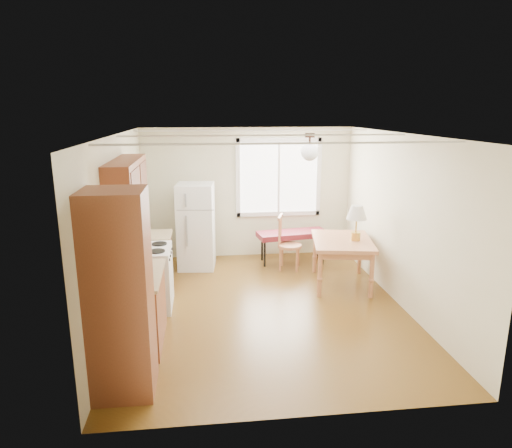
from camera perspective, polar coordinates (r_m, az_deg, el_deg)
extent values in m
cube|color=#4C2F0F|center=(6.82, 1.11, -10.31)|extent=(4.60, 5.60, 0.12)
cube|color=white|center=(6.22, 1.22, 11.16)|extent=(4.60, 5.60, 0.12)
cube|color=beige|center=(8.84, -1.05, 3.88)|extent=(4.60, 0.10, 2.50)
cube|color=beige|center=(4.07, 6.02, -8.70)|extent=(4.60, 0.10, 2.50)
cube|color=beige|center=(6.45, -16.72, -0.58)|extent=(0.10, 5.60, 2.50)
cube|color=beige|center=(6.96, 17.70, 0.40)|extent=(0.10, 5.60, 2.50)
cube|color=brown|center=(4.73, -16.67, -8.51)|extent=(0.60, 0.60, 2.10)
cube|color=brown|center=(5.88, -14.61, -10.37)|extent=(0.60, 1.10, 0.86)
cube|color=tan|center=(5.71, -14.79, -6.25)|extent=(0.62, 1.14, 0.04)
cube|color=white|center=(6.83, -13.26, -6.59)|extent=(0.65, 0.76, 0.90)
cube|color=brown|center=(7.54, -12.83, -4.73)|extent=(0.60, 0.60, 0.86)
cube|color=brown|center=(6.16, -15.83, 4.51)|extent=(0.33, 1.60, 0.70)
cube|color=white|center=(8.85, 2.84, 5.85)|extent=(1.50, 0.02, 1.35)
cylinder|color=black|center=(6.74, 6.75, 10.95)|extent=(0.14, 0.14, 0.06)
cylinder|color=black|center=(6.75, 6.73, 10.11)|extent=(0.03, 0.03, 0.16)
sphere|color=white|center=(6.76, 6.70, 8.92)|extent=(0.26, 0.26, 0.26)
cube|color=white|center=(8.30, -7.50, -0.26)|extent=(0.70, 0.70, 1.55)
cube|color=gray|center=(7.91, -7.61, 1.73)|extent=(0.64, 0.02, 0.02)
cube|color=gray|center=(7.95, -8.71, 0.19)|extent=(0.03, 0.03, 0.93)
cube|color=maroon|center=(8.57, 4.57, -1.28)|extent=(1.36, 0.68, 0.10)
cylinder|color=black|center=(8.39, 1.09, -3.71)|extent=(0.04, 0.04, 0.50)
cylinder|color=black|center=(8.60, 8.36, -3.41)|extent=(0.04, 0.04, 0.50)
cylinder|color=black|center=(8.74, 0.77, -2.98)|extent=(0.04, 0.04, 0.50)
cylinder|color=black|center=(8.94, 7.76, -2.71)|extent=(0.04, 0.04, 0.50)
cube|color=#AB6741|center=(7.55, 10.74, -2.13)|extent=(1.13, 1.38, 0.06)
cube|color=#AB6741|center=(7.57, 10.71, -2.71)|extent=(1.01, 1.26, 0.10)
cylinder|color=#AB6741|center=(7.11, 7.98, -6.32)|extent=(0.07, 0.07, 0.71)
cylinder|color=#AB6741|center=(7.22, 14.25, -6.32)|extent=(0.07, 0.07, 0.71)
cylinder|color=#AB6741|center=(8.14, 7.39, -3.63)|extent=(0.07, 0.07, 0.71)
cylinder|color=#AB6741|center=(8.23, 12.86, -3.67)|extent=(0.07, 0.07, 0.71)
cylinder|color=#AB6741|center=(8.23, 4.23, -2.73)|extent=(0.43, 0.43, 0.05)
cylinder|color=#AB6741|center=(8.17, 3.05, -4.46)|extent=(0.04, 0.04, 0.44)
cylinder|color=#AB6741|center=(8.14, 5.12, -4.56)|extent=(0.04, 0.04, 0.44)
cylinder|color=#AB6741|center=(8.45, 3.31, -3.83)|extent=(0.04, 0.04, 0.44)
cylinder|color=#AB6741|center=(8.42, 5.31, -3.93)|extent=(0.04, 0.04, 0.44)
cylinder|color=gold|center=(7.53, 12.34, -1.50)|extent=(0.15, 0.15, 0.13)
cylinder|color=gold|center=(7.48, 12.41, -0.21)|extent=(0.03, 0.03, 0.22)
cone|color=silver|center=(7.43, 12.50, 1.43)|extent=(0.33, 0.33, 0.22)
cube|color=black|center=(5.67, -15.16, -5.82)|extent=(0.21, 0.23, 0.07)
cube|color=black|center=(5.54, -15.39, -4.54)|extent=(0.17, 0.10, 0.25)
cylinder|color=black|center=(5.68, -15.16, -4.82)|extent=(0.12, 0.12, 0.11)
cylinder|color=red|center=(6.11, -15.01, -3.88)|extent=(0.12, 0.12, 0.17)
sphere|color=red|center=(6.08, -15.08, -2.86)|extent=(0.06, 0.06, 0.06)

